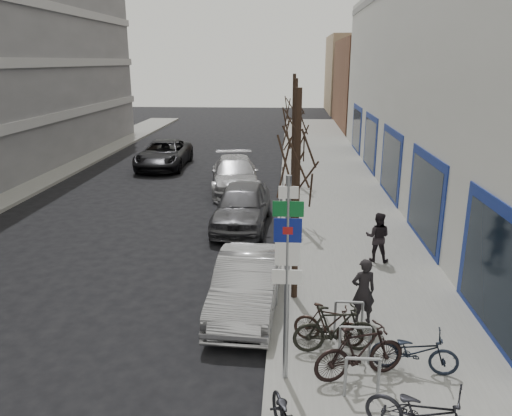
# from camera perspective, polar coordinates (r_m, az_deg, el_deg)

# --- Properties ---
(ground) EXTENTS (120.00, 120.00, 0.00)m
(ground) POSITION_cam_1_polar(r_m,az_deg,el_deg) (10.68, -10.39, -18.64)
(ground) COLOR black
(ground) RESTS_ON ground
(sidewalk_east) EXTENTS (5.00, 70.00, 0.15)m
(sidewalk_east) POSITION_cam_1_polar(r_m,az_deg,el_deg) (19.51, 9.82, -1.74)
(sidewalk_east) COLOR slate
(sidewalk_east) RESTS_ON ground
(brick_building_far) EXTENTS (12.00, 14.00, 8.00)m
(brick_building_far) POSITION_cam_1_polar(r_m,az_deg,el_deg) (49.63, 16.60, 13.41)
(brick_building_far) COLOR brown
(brick_building_far) RESTS_ON ground
(tan_building_far) EXTENTS (13.00, 12.00, 9.00)m
(tan_building_far) POSITION_cam_1_polar(r_m,az_deg,el_deg) (64.42, 14.19, 14.59)
(tan_building_far) COLOR #937A5B
(tan_building_far) RESTS_ON ground
(highway_sign_pole) EXTENTS (0.55, 0.10, 4.20)m
(highway_sign_pole) POSITION_cam_1_polar(r_m,az_deg,el_deg) (9.18, 3.57, -6.92)
(highway_sign_pole) COLOR gray
(highway_sign_pole) RESTS_ON ground
(bike_rack) EXTENTS (0.66, 2.26, 0.83)m
(bike_rack) POSITION_cam_1_polar(r_m,az_deg,el_deg) (10.64, 11.23, -14.60)
(bike_rack) COLOR gray
(bike_rack) RESTS_ON sidewalk_east
(tree_near) EXTENTS (1.80, 1.80, 5.50)m
(tree_near) POSITION_cam_1_polar(r_m,az_deg,el_deg) (12.10, 4.77, 6.95)
(tree_near) COLOR black
(tree_near) RESTS_ON ground
(tree_mid) EXTENTS (1.80, 1.80, 5.50)m
(tree_mid) POSITION_cam_1_polar(r_m,az_deg,el_deg) (18.55, 4.50, 10.27)
(tree_mid) COLOR black
(tree_mid) RESTS_ON ground
(tree_far) EXTENTS (1.80, 1.80, 5.50)m
(tree_far) POSITION_cam_1_polar(r_m,az_deg,el_deg) (25.02, 4.36, 11.87)
(tree_far) COLOR black
(tree_far) RESTS_ON ground
(meter_front) EXTENTS (0.10, 0.08, 1.27)m
(meter_front) POSITION_cam_1_polar(r_m,az_deg,el_deg) (12.56, 2.39, -7.90)
(meter_front) COLOR gray
(meter_front) RESTS_ON sidewalk_east
(meter_mid) EXTENTS (0.10, 0.08, 1.27)m
(meter_mid) POSITION_cam_1_polar(r_m,az_deg,el_deg) (17.71, 2.85, -0.54)
(meter_mid) COLOR gray
(meter_mid) RESTS_ON sidewalk_east
(meter_back) EXTENTS (0.10, 0.08, 1.27)m
(meter_back) POSITION_cam_1_polar(r_m,az_deg,el_deg) (23.03, 3.11, 3.47)
(meter_back) COLOR gray
(meter_back) RESTS_ON sidewalk_east
(bike_near_right) EXTENTS (1.98, 1.16, 1.15)m
(bike_near_right) POSITION_cam_1_polar(r_m,az_deg,el_deg) (10.18, 11.77, -15.75)
(bike_near_right) COLOR black
(bike_near_right) RESTS_ON sidewalk_east
(bike_mid_curb) EXTENTS (1.76, 0.80, 1.03)m
(bike_mid_curb) POSITION_cam_1_polar(r_m,az_deg,el_deg) (10.67, 17.69, -14.98)
(bike_mid_curb) COLOR black
(bike_mid_curb) RESTS_ON sidewalk_east
(bike_mid_inner) EXTENTS (1.85, 0.75, 1.09)m
(bike_mid_inner) POSITION_cam_1_polar(r_m,az_deg,el_deg) (10.90, 8.99, -13.45)
(bike_mid_inner) COLOR black
(bike_mid_inner) RESTS_ON sidewalk_east
(bike_far_curb) EXTENTS (1.95, 1.21, 1.14)m
(bike_far_curb) POSITION_cam_1_polar(r_m,az_deg,el_deg) (9.07, 18.64, -20.87)
(bike_far_curb) COLOR black
(bike_far_curb) RESTS_ON sidewalk_east
(bike_far_inner) EXTENTS (1.62, 0.85, 0.95)m
(bike_far_inner) POSITION_cam_1_polar(r_m,az_deg,el_deg) (11.19, 8.29, -12.99)
(bike_far_inner) COLOR black
(bike_far_inner) RESTS_ON sidewalk_east
(parked_car_front) EXTENTS (1.71, 4.39, 1.43)m
(parked_car_front) POSITION_cam_1_polar(r_m,az_deg,el_deg) (12.68, -1.06, -8.66)
(parked_car_front) COLOR #A4A5A9
(parked_car_front) RESTS_ON ground
(parked_car_mid) EXTENTS (2.14, 4.93, 1.66)m
(parked_car_mid) POSITION_cam_1_polar(r_m,az_deg,el_deg) (18.91, -1.61, 0.30)
(parked_car_mid) COLOR #4A494E
(parked_car_mid) RESTS_ON ground
(parked_car_back) EXTENTS (2.95, 5.75, 1.60)m
(parked_car_back) POSITION_cam_1_polar(r_m,az_deg,el_deg) (24.27, -2.43, 3.86)
(parked_car_back) COLOR #ACABB0
(parked_car_back) RESTS_ON ground
(lane_car) EXTENTS (2.72, 5.74, 1.59)m
(lane_car) POSITION_cam_1_polar(r_m,az_deg,el_deg) (30.08, -10.48, 6.06)
(lane_car) COLOR black
(lane_car) RESTS_ON ground
(pedestrian_near) EXTENTS (0.66, 0.51, 1.61)m
(pedestrian_near) POSITION_cam_1_polar(r_m,az_deg,el_deg) (12.01, 12.16, -9.28)
(pedestrian_near) COLOR black
(pedestrian_near) RESTS_ON sidewalk_east
(pedestrian_far) EXTENTS (0.66, 0.53, 1.57)m
(pedestrian_far) POSITION_cam_1_polar(r_m,az_deg,el_deg) (15.71, 13.73, -3.19)
(pedestrian_far) COLOR black
(pedestrian_far) RESTS_ON sidewalk_east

